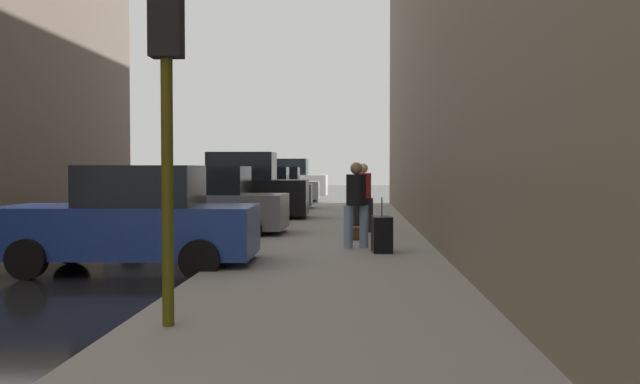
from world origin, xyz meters
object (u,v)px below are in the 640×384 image
parked_blue_sedan (133,221)px  parked_dark_green_sedan (260,191)px  pedestrian_in_red_jacket (363,194)px  rolling_suitcase (382,234)px  parked_gray_coupe (202,205)px  traffic_light (167,67)px  parked_black_suv (237,190)px  fire_hydrant (278,217)px  duffel_bag (354,233)px  pedestrian_in_jeans (356,200)px  parked_white_van (285,181)px  parked_silver_sedan (276,187)px

parked_blue_sedan → parked_dark_green_sedan: (-0.00, 16.36, 0.00)m
pedestrian_in_red_jacket → rolling_suitcase: (0.30, -4.21, -0.61)m
parked_gray_coupe → traffic_light: (1.85, -10.20, 1.91)m
parked_black_suv → fire_hydrant: (1.80, -4.61, -0.54)m
parked_gray_coupe → duffel_bag: (3.74, -1.40, -0.56)m
pedestrian_in_jeans → rolling_suitcase: 1.07m
duffel_bag → pedestrian_in_jeans: bearing=-88.8°
traffic_light → pedestrian_in_jeans: 7.56m
parked_black_suv → traffic_light: (1.85, -15.53, 1.73)m
parked_white_van → duffel_bag: size_ratio=10.55×
parked_white_van → rolling_suitcase: size_ratio=4.46×
fire_hydrant → rolling_suitcase: bearing=-61.5°
parked_black_suv → rolling_suitcase: bearing=-65.0°
parked_blue_sedan → parked_gray_coupe: (-0.00, 5.46, 0.00)m
parked_black_suv → parked_silver_sedan: size_ratio=1.09×
parked_silver_sedan → duffel_bag: 18.35m
parked_blue_sedan → traffic_light: (1.85, -4.74, 1.91)m
parked_gray_coupe → parked_silver_sedan: (0.00, 16.56, 0.00)m
parked_black_suv → parked_dark_green_sedan: (0.00, 5.58, -0.18)m
parked_blue_sedan → fire_hydrant: bearing=73.7°
parked_blue_sedan → parked_silver_sedan: same height
pedestrian_in_red_jacket → parked_gray_coupe: bearing=-174.1°
parked_gray_coupe → fire_hydrant: parked_gray_coupe is taller
parked_blue_sedan → rolling_suitcase: 4.58m
parked_silver_sedan → pedestrian_in_jeans: (3.77, -19.63, 0.26)m
parked_silver_sedan → traffic_light: bearing=-86.0°
parked_black_suv → traffic_light: bearing=-83.2°
parked_silver_sedan → traffic_light: size_ratio=1.17×
parked_white_van → pedestrian_in_jeans: size_ratio=2.71×
parked_blue_sedan → duffel_bag: bearing=47.4°
parked_gray_coupe → parked_blue_sedan: bearing=-90.0°
traffic_light → pedestrian_in_jeans: size_ratio=2.11×
fire_hydrant → duffel_bag: bearing=-47.6°
parked_white_van → pedestrian_in_jeans: (3.78, -24.44, 0.07)m
pedestrian_in_red_jacket → fire_hydrant: bearing=171.7°
parked_blue_sedan → rolling_suitcase: parked_blue_sedan is taller
parked_dark_green_sedan → traffic_light: 21.27m
parked_black_suv → duffel_bag: 7.73m
parked_blue_sedan → parked_black_suv: bearing=90.0°
parked_gray_coupe → parked_dark_green_sedan: size_ratio=1.00×
rolling_suitcase → parked_dark_green_sedan: bearing=106.1°
parked_black_suv → rolling_suitcase: size_ratio=4.43×
pedestrian_in_jeans → parked_white_van: bearing=98.8°
pedestrian_in_red_jacket → duffel_bag: 1.99m
traffic_light → pedestrian_in_red_jacket: traffic_light is taller
parked_black_suv → rolling_suitcase: (4.26, -9.13, -0.54)m
parked_dark_green_sedan → parked_white_van: 10.46m
parked_silver_sedan → parked_white_van: parked_white_van is taller
parked_silver_sedan → fire_hydrant: bearing=-83.5°
parked_gray_coupe → rolling_suitcase: bearing=-41.7°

